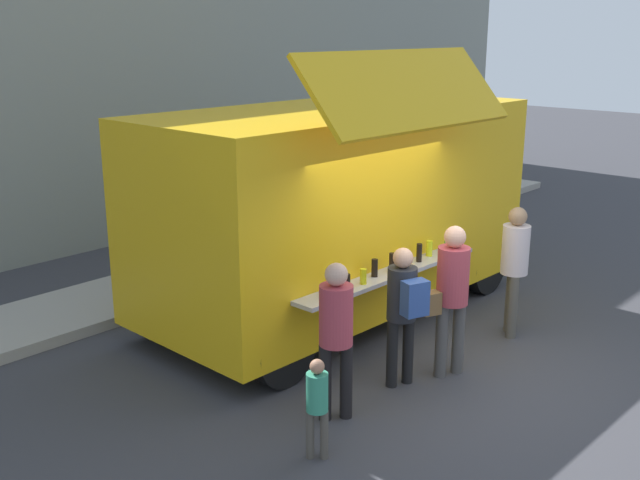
{
  "coord_description": "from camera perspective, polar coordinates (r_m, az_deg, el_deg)",
  "views": [
    {
      "loc": [
        -6.97,
        -4.23,
        3.91
      ],
      "look_at": [
        -0.13,
        1.95,
        1.3
      ],
      "focal_mm": 42.05,
      "sensor_mm": 36.0,
      "label": 1
    }
  ],
  "objects": [
    {
      "name": "food_truck_main",
      "position": [
        10.33,
        1.44,
        2.78
      ],
      "size": [
        5.73,
        3.3,
        3.68
      ],
      "rotation": [
        0.0,
        0.0,
        -0.02
      ],
      "color": "yellow",
      "rests_on": "ground"
    },
    {
      "name": "customer_front_ordering",
      "position": [
        8.64,
        9.95,
        -3.65
      ],
      "size": [
        0.58,
        0.4,
        1.79
      ],
      "rotation": [
        0.0,
        0.0,
        1.18
      ],
      "color": "#494644",
      "rests_on": "ground"
    },
    {
      "name": "child_near_queue",
      "position": [
        7.06,
        -0.22,
        -12.08
      ],
      "size": [
        0.21,
        0.21,
        1.01
      ],
      "rotation": [
        0.0,
        0.0,
        0.67
      ],
      "color": "#4D473F",
      "rests_on": "ground"
    },
    {
      "name": "trash_bin",
      "position": [
        14.8,
        3.91,
        2.18
      ],
      "size": [
        0.6,
        0.6,
        0.86
      ],
      "primitive_type": "cylinder",
      "color": "#2E613A",
      "rests_on": "ground"
    },
    {
      "name": "ground_plane",
      "position": [
        9.04,
        9.92,
        -10.06
      ],
      "size": [
        60.0,
        60.0,
        0.0
      ],
      "primitive_type": "plane",
      "color": "#38383D"
    },
    {
      "name": "customer_mid_with_backpack",
      "position": [
        8.32,
        6.38,
        -4.83
      ],
      "size": [
        0.41,
        0.53,
        1.62
      ],
      "rotation": [
        0.0,
        0.0,
        1.21
      ],
      "color": "black",
      "rests_on": "ground"
    },
    {
      "name": "customer_extra_browsing",
      "position": [
        9.98,
        14.59,
        -1.46
      ],
      "size": [
        0.35,
        0.35,
        1.73
      ],
      "rotation": [
        0.0,
        0.0,
        2.18
      ],
      "color": "#4E4A41",
      "rests_on": "ground"
    },
    {
      "name": "customer_rear_waiting",
      "position": [
        7.57,
        1.23,
        -6.69
      ],
      "size": [
        0.34,
        0.34,
        1.69
      ],
      "rotation": [
        0.0,
        0.0,
        0.95
      ],
      "color": "black",
      "rests_on": "ground"
    }
  ]
}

